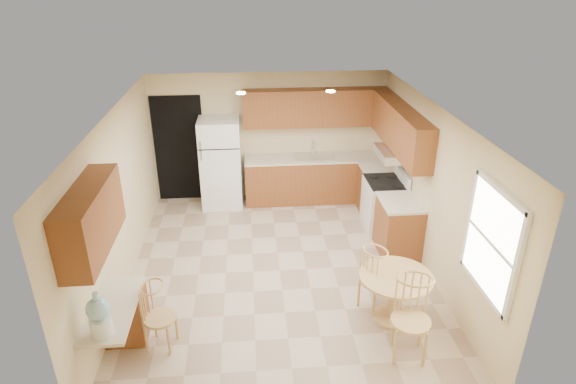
{
  "coord_description": "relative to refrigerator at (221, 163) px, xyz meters",
  "views": [
    {
      "loc": [
        -0.4,
        -6.2,
        4.24
      ],
      "look_at": [
        0.15,
        0.3,
        1.19
      ],
      "focal_mm": 30.0,
      "sensor_mm": 36.0,
      "label": 1
    }
  ],
  "objects": [
    {
      "name": "chair_table_b",
      "position": [
        2.35,
        -4.41,
        -0.22
      ],
      "size": [
        0.47,
        0.49,
        1.06
      ],
      "rotation": [
        0.0,
        0.0,
        2.94
      ],
      "color": "tan",
      "rests_on": "floor"
    },
    {
      "name": "chair_desk",
      "position": [
        -0.6,
        -3.98,
        -0.33
      ],
      "size": [
        0.39,
        0.5,
        0.87
      ],
      "rotation": [
        0.0,
        0.0,
        -1.78
      ],
      "color": "tan",
      "rests_on": "floor"
    },
    {
      "name": "wall_left",
      "position": [
        -1.3,
        -2.4,
        0.39
      ],
      "size": [
        0.02,
        5.5,
        2.5
      ],
      "primitive_type": "cube",
      "color": "beige",
      "rests_on": "floor"
    },
    {
      "name": "sink",
      "position": [
        1.8,
        0.05,
        0.05
      ],
      "size": [
        0.78,
        0.44,
        0.01
      ],
      "primitive_type": "cube",
      "color": "silver",
      "rests_on": "counter_back"
    },
    {
      "name": "base_cab_back",
      "position": [
        1.83,
        0.05,
        -0.43
      ],
      "size": [
        2.75,
        0.6,
        0.87
      ],
      "primitive_type": "cube",
      "color": "brown",
      "rests_on": "floor"
    },
    {
      "name": "wall_right",
      "position": [
        3.2,
        -2.4,
        0.39
      ],
      "size": [
        0.02,
        5.5,
        2.5
      ],
      "primitive_type": "cube",
      "color": "beige",
      "rests_on": "floor"
    },
    {
      "name": "wall_front",
      "position": [
        0.95,
        -5.15,
        0.39
      ],
      "size": [
        4.5,
        0.02,
        2.5
      ],
      "primitive_type": "cube",
      "color": "beige",
      "rests_on": "floor"
    },
    {
      "name": "doorway",
      "position": [
        -0.8,
        0.34,
        0.19
      ],
      "size": [
        0.9,
        0.02,
        2.1
      ],
      "primitive_type": "cube",
      "color": "black",
      "rests_on": "floor"
    },
    {
      "name": "ceiling",
      "position": [
        0.95,
        -2.4,
        1.64
      ],
      "size": [
        4.5,
        5.5,
        0.02
      ],
      "primitive_type": "cube",
      "color": "white",
      "rests_on": "wall_back"
    },
    {
      "name": "base_cab_right_b",
      "position": [
        2.9,
        -2.0,
        -0.43
      ],
      "size": [
        0.6,
        0.8,
        0.87
      ],
      "primitive_type": "cube",
      "color": "brown",
      "rests_on": "floor"
    },
    {
      "name": "window",
      "position": [
        3.18,
        -4.25,
        0.64
      ],
      "size": [
        0.06,
        1.12,
        1.3
      ],
      "color": "white",
      "rests_on": "wall_right"
    },
    {
      "name": "water_crock",
      "position": [
        -1.05,
        -4.52,
        0.14
      ],
      "size": [
        0.25,
        0.25,
        0.51
      ],
      "color": "white",
      "rests_on": "desk_top"
    },
    {
      "name": "base_cab_right_a",
      "position": [
        2.9,
        -0.54,
        -0.43
      ],
      "size": [
        0.6,
        0.59,
        0.87
      ],
      "primitive_type": "cube",
      "color": "brown",
      "rests_on": "floor"
    },
    {
      "name": "upper_cab_right",
      "position": [
        3.04,
        -1.19,
        0.99
      ],
      "size": [
        0.33,
        2.42,
        0.7
      ],
      "primitive_type": "cube",
      "color": "brown",
      "rests_on": "wall_right"
    },
    {
      "name": "wall_back",
      "position": [
        0.95,
        0.35,
        0.39
      ],
      "size": [
        4.5,
        0.02,
        2.5
      ],
      "primitive_type": "cube",
      "color": "beige",
      "rests_on": "floor"
    },
    {
      "name": "counter_right_b",
      "position": [
        2.9,
        -2.0,
        0.03
      ],
      "size": [
        0.63,
        0.8,
        0.04
      ],
      "primitive_type": "cube",
      "color": "beige",
      "rests_on": "base_cab_right_b"
    },
    {
      "name": "can_light_b",
      "position": [
        1.85,
        -1.2,
        1.62
      ],
      "size": [
        0.14,
        0.14,
        0.02
      ],
      "primitive_type": "cylinder",
      "color": "white",
      "rests_on": "ceiling"
    },
    {
      "name": "desk_top",
      "position": [
        -1.05,
        -4.1,
        -0.11
      ],
      "size": [
        0.5,
        1.2,
        0.04
      ],
      "primitive_type": "cube",
      "color": "beige",
      "rests_on": "desk_pedestal"
    },
    {
      "name": "floor",
      "position": [
        0.95,
        -2.4,
        -0.86
      ],
      "size": [
        5.5,
        5.5,
        0.0
      ],
      "primitive_type": "plane",
      "color": "tan",
      "rests_on": "ground"
    },
    {
      "name": "can_light_a",
      "position": [
        0.45,
        -1.2,
        1.62
      ],
      "size": [
        0.14,
        0.14,
        0.02
      ],
      "primitive_type": "cylinder",
      "color": "white",
      "rests_on": "ceiling"
    },
    {
      "name": "chair_table_a",
      "position": [
        2.17,
        -3.5,
        -0.29
      ],
      "size": [
        0.41,
        0.53,
        0.93
      ],
      "rotation": [
        0.0,
        0.0,
        -1.08
      ],
      "color": "tan",
      "rests_on": "floor"
    },
    {
      "name": "stove",
      "position": [
        2.88,
        -1.22,
        -0.39
      ],
      "size": [
        0.65,
        0.76,
        1.09
      ],
      "color": "white",
      "rests_on": "floor"
    },
    {
      "name": "counter_back",
      "position": [
        1.83,
        0.05,
        0.03
      ],
      "size": [
        2.75,
        0.63,
        0.04
      ],
      "primitive_type": "cube",
      "color": "beige",
      "rests_on": "base_cab_back"
    },
    {
      "name": "dining_table",
      "position": [
        2.35,
        -3.66,
        -0.41
      ],
      "size": [
        0.94,
        0.94,
        0.69
      ],
      "rotation": [
        0.0,
        0.0,
        0.05
      ],
      "color": "tan",
      "rests_on": "floor"
    },
    {
      "name": "range_hood",
      "position": [
        2.95,
        -1.22,
        0.56
      ],
      "size": [
        0.5,
        0.76,
        0.14
      ],
      "primitive_type": "cube",
      "color": "silver",
      "rests_on": "upper_cab_right"
    },
    {
      "name": "upper_cab_left",
      "position": [
        -1.13,
        -4.0,
        0.99
      ],
      "size": [
        0.33,
        1.4,
        0.7
      ],
      "primitive_type": "cube",
      "color": "brown",
      "rests_on": "wall_left"
    },
    {
      "name": "refrigerator",
      "position": [
        0.0,
        0.0,
        0.0
      ],
      "size": [
        0.76,
        0.74,
        1.73
      ],
      "color": "white",
      "rests_on": "floor"
    },
    {
      "name": "counter_right_a",
      "position": [
        2.9,
        -0.54,
        0.03
      ],
      "size": [
        0.63,
        0.59,
        0.04
      ],
      "primitive_type": "cube",
      "color": "beige",
      "rests_on": "base_cab_right_a"
    },
    {
      "name": "upper_cab_back",
      "position": [
        1.83,
        0.19,
        0.99
      ],
      "size": [
        2.75,
        0.33,
        0.7
      ],
      "primitive_type": "cube",
      "color": "brown",
      "rests_on": "wall_back"
    },
    {
      "name": "desk_pedestal",
      "position": [
        -1.05,
        -3.72,
        -0.5
      ],
      "size": [
        0.48,
        0.42,
        0.72
      ],
      "primitive_type": "cube",
      "color": "brown",
      "rests_on": "floor"
    }
  ]
}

